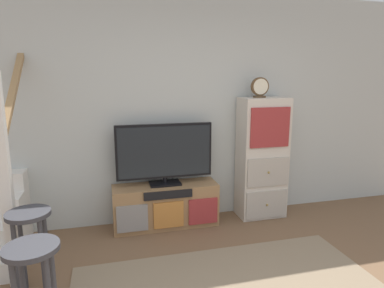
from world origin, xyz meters
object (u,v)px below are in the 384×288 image
Objects in this scene: side_cabinet at (262,158)px; bar_stool_far at (30,233)px; bar_stool_near at (34,273)px; media_console at (166,205)px; desk_clock at (260,87)px; television at (165,153)px.

bar_stool_far is at bearing -158.37° from side_cabinet.
media_console is at bearing 54.92° from bar_stool_near.
bar_stool_near is at bearing -77.21° from bar_stool_far.
desk_clock reaches higher than bar_stool_far.
bar_stool_near is (-2.27, -1.59, -1.08)m from desk_clock.
bar_stool_near is at bearing -144.93° from desk_clock.
desk_clock reaches higher than television.
media_console is 0.64m from television.
television is 1.65m from bar_stool_far.
desk_clock is 2.82m from bar_stool_far.
side_cabinet is at bearing -0.64° from television.
television reaches higher than bar_stool_near.
media_console is 1.67× the size of bar_stool_near.
bar_stool_far is at bearing -141.64° from television.
desk_clock is (-0.08, -0.01, 0.87)m from side_cabinet.
bar_stool_far is (-2.41, -0.97, -1.09)m from desk_clock.
bar_stool_near is (-2.35, -1.61, -0.21)m from side_cabinet.
television is at bearing 38.36° from bar_stool_far.
side_cabinet reaches higher than bar_stool_far.
television is at bearing 178.57° from desk_clock.
media_console is at bearing 37.69° from bar_stool_far.
side_cabinet reaches higher than media_console.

